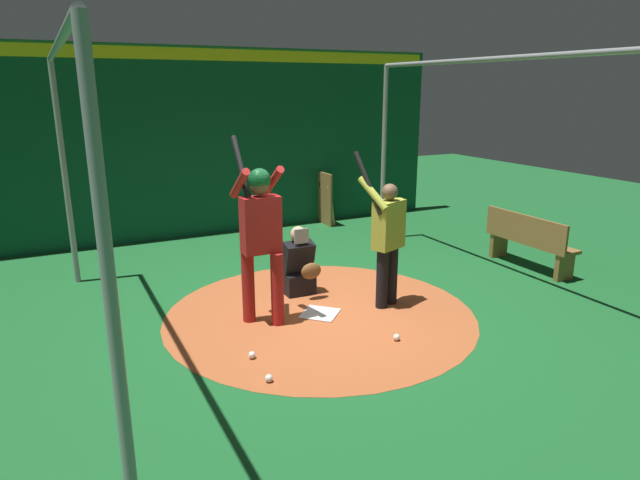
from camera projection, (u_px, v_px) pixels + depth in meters
name	position (u px, v px, depth m)	size (l,w,h in m)	color
ground_plane	(320.00, 314.00, 6.76)	(25.26, 25.26, 0.00)	#195B28
dirt_circle	(320.00, 314.00, 6.76)	(3.79, 3.79, 0.01)	#AD562D
home_plate	(320.00, 313.00, 6.76)	(0.42, 0.42, 0.01)	white
batter	(260.00, 231.00, 6.24)	(0.68, 0.49, 2.17)	maroon
catcher	(299.00, 267.00, 7.36)	(0.58, 0.40, 0.94)	black
visitor	(387.00, 237.00, 6.81)	(0.53, 0.59, 1.96)	black
back_wall	(212.00, 142.00, 10.14)	(0.22, 9.26, 3.40)	#0F472D
cage_frame	(320.00, 139.00, 6.19)	(5.33, 5.24, 3.09)	gray
bat_rack	(323.00, 199.00, 11.21)	(0.82, 0.19, 1.05)	olive
bench	(528.00, 241.00, 8.38)	(1.54, 0.36, 0.85)	olive
baseball_0	(269.00, 378.00, 5.19)	(0.07, 0.07, 0.07)	white
baseball_1	(252.00, 355.00, 5.64)	(0.07, 0.07, 0.07)	white
baseball_2	(397.00, 337.00, 6.04)	(0.07, 0.07, 0.07)	white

